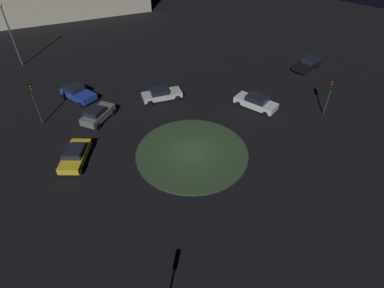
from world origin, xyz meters
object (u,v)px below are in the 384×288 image
at_px(car_silver, 161,94).
at_px(traffic_light_northeast, 33,97).
at_px(traffic_light_southwest, 331,91).
at_px(car_yellow, 75,155).
at_px(car_white, 256,102).
at_px(car_grey, 98,114).
at_px(car_black, 308,64).
at_px(streetlamp_east, 9,28).
at_px(car_blue, 77,93).

height_order(car_silver, traffic_light_northeast, traffic_light_northeast).
bearing_deg(traffic_light_southwest, car_yellow, -7.24).
xyz_separation_m(car_white, traffic_light_northeast, (14.04, 17.12, 2.40)).
relative_size(car_grey, traffic_light_northeast, 0.93).
bearing_deg(car_black, car_silver, -20.36).
distance_m(car_yellow, streetlamp_east, 23.47).
distance_m(traffic_light_northeast, streetlamp_east, 15.82).
xyz_separation_m(car_black, traffic_light_northeast, (13.68, 29.73, 2.43)).
height_order(car_blue, car_black, car_blue).
relative_size(car_blue, car_white, 0.93).
height_order(car_white, car_black, car_white).
relative_size(car_white, streetlamp_east, 0.59).
bearing_deg(streetlamp_east, car_blue, -177.61).
xyz_separation_m(car_blue, streetlamp_east, (13.32, 0.56, 4.23)).
xyz_separation_m(car_blue, traffic_light_southwest, (-21.71, -15.81, 2.13)).
xyz_separation_m(car_white, car_black, (0.35, -12.61, -0.03)).
xyz_separation_m(car_silver, car_blue, (7.06, 6.25, 0.01)).
bearing_deg(car_silver, car_grey, -166.08).
bearing_deg(streetlamp_east, car_yellow, 167.06).
distance_m(car_grey, traffic_light_southwest, 23.49).
relative_size(car_blue, car_black, 0.97).
height_order(car_silver, car_grey, car_grey).
relative_size(car_yellow, traffic_light_northeast, 0.94).
bearing_deg(car_yellow, car_white, -62.82).
xyz_separation_m(car_grey, car_blue, (5.32, -0.90, -0.02)).
xyz_separation_m(car_yellow, streetlamp_east, (22.50, -5.17, 4.26)).
bearing_deg(car_blue, car_silver, 34.70).
relative_size(traffic_light_southwest, streetlamp_east, 0.51).
xyz_separation_m(car_silver, streetlamp_east, (20.38, 6.80, 4.24)).
bearing_deg(car_yellow, car_silver, -32.45).
distance_m(car_silver, streetlamp_east, 21.90).
xyz_separation_m(traffic_light_southwest, traffic_light_northeast, (19.99, 20.90, 0.28)).
distance_m(car_blue, car_black, 29.05).
xyz_separation_m(car_grey, traffic_light_southwest, (-16.38, -16.71, 2.11)).
relative_size(traffic_light_southwest, traffic_light_northeast, 0.91).
height_order(car_blue, traffic_light_northeast, traffic_light_northeast).
bearing_deg(car_white, traffic_light_northeast, -134.54).
height_order(car_silver, streetlamp_east, streetlamp_east).
bearing_deg(car_white, car_yellow, -115.54).
relative_size(car_silver, car_black, 1.05).
xyz_separation_m(car_black, traffic_light_southwest, (-6.30, 8.83, 2.15)).
bearing_deg(traffic_light_northeast, traffic_light_southwest, 19.91).
bearing_deg(car_silver, car_yellow, -142.40).
xyz_separation_m(car_grey, streetlamp_east, (18.65, -0.34, 4.21)).
bearing_deg(car_silver, traffic_light_southwest, -29.28).
height_order(car_blue, traffic_light_southwest, traffic_light_southwest).
bearing_deg(car_white, streetlamp_east, -161.80).
distance_m(car_grey, traffic_light_northeast, 6.03).
height_order(car_white, car_yellow, car_white).
bearing_deg(car_blue, car_black, 51.19).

